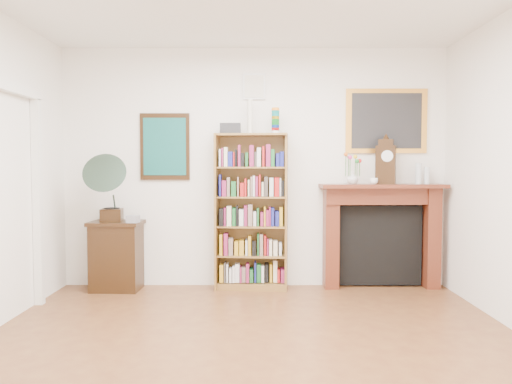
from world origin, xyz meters
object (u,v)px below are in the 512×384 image
(bottle_left, at_px, (418,174))
(teacup, at_px, (374,181))
(bottle_right, at_px, (427,175))
(side_cabinet, at_px, (117,256))
(flower_vase, at_px, (353,178))
(bookshelf, at_px, (252,203))
(cd_stack, at_px, (133,219))
(gramophone, at_px, (108,184))
(fireplace, at_px, (381,226))
(mantel_clock, at_px, (386,163))

(bottle_left, bearing_deg, teacup, -173.39)
(bottle_left, relative_size, bottle_right, 1.20)
(side_cabinet, distance_m, flower_vase, 2.86)
(teacup, height_order, bottle_right, bottle_right)
(bookshelf, bearing_deg, cd_stack, -165.96)
(gramophone, distance_m, bottle_right, 3.64)
(fireplace, distance_m, bottle_right, 0.79)
(side_cabinet, bearing_deg, gramophone, -112.96)
(fireplace, xyz_separation_m, bottle_right, (0.52, -0.02, 0.60))
(bookshelf, xyz_separation_m, bottle_left, (1.93, 0.03, 0.33))
(fireplace, relative_size, mantel_clock, 2.82)
(bookshelf, distance_m, side_cabinet, 1.66)
(flower_vase, bearing_deg, bookshelf, -178.93)
(mantel_clock, xyz_separation_m, bottle_right, (0.49, 0.03, -0.15))
(bookshelf, relative_size, flower_vase, 14.99)
(cd_stack, height_order, mantel_clock, mantel_clock)
(cd_stack, bearing_deg, bottle_right, 4.11)
(teacup, height_order, bottle_left, bottle_left)
(side_cabinet, height_order, gramophone, gramophone)
(mantel_clock, height_order, teacup, mantel_clock)
(side_cabinet, relative_size, mantel_clock, 1.54)
(side_cabinet, distance_m, bottle_left, 3.60)
(flower_vase, height_order, bottle_left, bottle_left)
(bottle_left, bearing_deg, flower_vase, -179.38)
(cd_stack, bearing_deg, gramophone, 175.16)
(mantel_clock, distance_m, flower_vase, 0.42)
(cd_stack, relative_size, mantel_clock, 0.23)
(side_cabinet, height_order, bottle_left, bottle_left)
(mantel_clock, bearing_deg, side_cabinet, -158.12)
(side_cabinet, height_order, mantel_clock, mantel_clock)
(bookshelf, xyz_separation_m, flower_vase, (1.16, 0.02, 0.28))
(bookshelf, xyz_separation_m, bottle_right, (2.03, 0.04, 0.31))
(flower_vase, distance_m, bottle_left, 0.76)
(cd_stack, height_order, teacup, teacup)
(cd_stack, xyz_separation_m, bottle_right, (3.35, 0.24, 0.48))
(teacup, bearing_deg, bottle_right, 6.36)
(bookshelf, bearing_deg, teacup, 4.08)
(mantel_clock, height_order, bottle_left, mantel_clock)
(bottle_right, bearing_deg, gramophone, -176.59)
(side_cabinet, height_order, flower_vase, flower_vase)
(bottle_right, bearing_deg, bottle_left, -174.95)
(mantel_clock, relative_size, flower_vase, 3.73)
(gramophone, relative_size, teacup, 8.21)
(cd_stack, height_order, flower_vase, flower_vase)
(mantel_clock, distance_m, bottle_right, 0.51)
(teacup, distance_m, bottle_left, 0.54)
(side_cabinet, relative_size, teacup, 8.50)
(side_cabinet, xyz_separation_m, gramophone, (-0.05, -0.11, 0.83))
(gramophone, xyz_separation_m, cd_stack, (0.28, -0.02, -0.39))
(fireplace, bearing_deg, cd_stack, -176.76)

